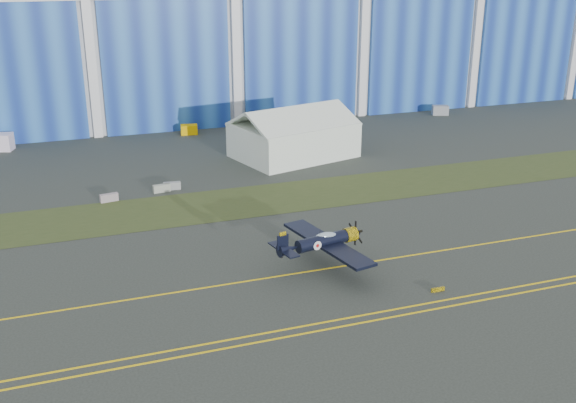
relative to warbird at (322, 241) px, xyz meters
name	(u,v)px	position (x,y,z in m)	size (l,w,h in m)	color
ground	(146,270)	(-14.77, 4.57, -2.49)	(260.00, 260.00, 0.00)	#323832
grass_median	(127,216)	(-14.77, 18.57, -2.47)	(260.00, 10.00, 0.02)	#475128
hangar	(80,23)	(-14.77, 76.36, 12.46)	(220.00, 45.70, 30.00)	silver
taxiway_centreline	(155,296)	(-14.77, -0.43, -2.48)	(200.00, 0.20, 0.02)	yellow
edge_line_near	(177,357)	(-14.77, -9.93, -2.48)	(80.00, 0.20, 0.02)	yellow
edge_line_far	(174,350)	(-14.77, -8.93, -2.48)	(80.00, 0.20, 0.02)	yellow
guard_board_right	(438,290)	(7.23, -7.43, -2.32)	(1.20, 0.15, 0.35)	yellow
warbird	(322,241)	(0.00, 0.00, 0.00)	(11.57, 13.10, 3.39)	black
tent	(294,131)	(9.61, 33.89, 1.04)	(17.60, 14.73, 7.08)	white
tug	(189,130)	(-1.40, 50.89, -1.76)	(2.52, 1.57, 1.47)	#E6AD00
gse_box	(440,110)	(42.45, 49.82, -1.68)	(2.71, 1.44, 1.63)	gray
barrier_a	(109,198)	(-16.06, 23.70, -2.04)	(2.00, 0.60, 0.90)	gray
barrier_b	(162,188)	(-9.96, 25.02, -2.04)	(2.00, 0.60, 0.90)	#969E8D
barrier_c	(172,186)	(-8.66, 25.49, -2.04)	(2.00, 0.60, 0.90)	gray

